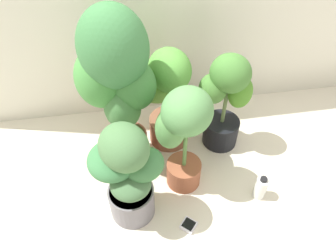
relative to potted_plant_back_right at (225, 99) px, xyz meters
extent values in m
plane|color=silver|center=(-0.32, -0.39, -0.40)|extent=(8.00, 8.00, 0.00)
cylinder|color=black|center=(0.00, 0.00, -0.30)|extent=(0.25, 0.25, 0.20)
cylinder|color=#463725|center=(0.00, 0.00, -0.21)|extent=(0.23, 0.23, 0.02)
cylinder|color=#5F7644|center=(0.00, 0.00, 0.03)|extent=(0.03, 0.03, 0.45)
ellipsoid|color=#477E36|center=(0.00, 0.00, 0.20)|extent=(0.34, 0.33, 0.25)
ellipsoid|color=#487D35|center=(-0.09, 0.02, 0.08)|extent=(0.23, 0.23, 0.20)
ellipsoid|color=#4C8A29|center=(0.08, -0.02, 0.06)|extent=(0.22, 0.21, 0.22)
cylinder|color=#9A4E3B|center=(-0.66, -0.05, -0.29)|extent=(0.28, 0.28, 0.22)
cylinder|color=#3F371F|center=(-0.66, -0.05, -0.19)|extent=(0.26, 0.26, 0.02)
cylinder|color=#5D733C|center=(-0.66, -0.05, 0.19)|extent=(0.02, 0.02, 0.73)
ellipsoid|color=#3E7C44|center=(-0.66, -0.05, 0.46)|extent=(0.51, 0.50, 0.45)
ellipsoid|color=#499243|center=(-0.75, -0.03, 0.27)|extent=(0.35, 0.35, 0.37)
ellipsoid|color=#3F7E3C|center=(-0.58, -0.07, 0.24)|extent=(0.36, 0.37, 0.31)
ellipsoid|color=#487F44|center=(-0.65, -0.10, 0.11)|extent=(0.27, 0.28, 0.29)
cylinder|color=#9A5236|center=(-0.32, -0.30, -0.31)|extent=(0.22, 0.22, 0.17)
cylinder|color=#433520|center=(-0.32, -0.30, -0.24)|extent=(0.20, 0.20, 0.02)
cylinder|color=#578443|center=(-0.32, -0.30, 0.02)|extent=(0.02, 0.02, 0.50)
ellipsoid|color=#5A9453|center=(-0.32, -0.30, 0.21)|extent=(0.39, 0.39, 0.26)
ellipsoid|color=#5D9550|center=(-0.41, -0.28, 0.08)|extent=(0.22, 0.23, 0.26)
cylinder|color=brown|center=(-0.35, 0.08, -0.30)|extent=(0.28, 0.28, 0.20)
cylinder|color=#3D341F|center=(-0.35, 0.08, -0.21)|extent=(0.26, 0.26, 0.02)
cylinder|color=#577B45|center=(-0.35, 0.08, 0.03)|extent=(0.02, 0.02, 0.46)
ellipsoid|color=#579E3E|center=(-0.35, 0.08, 0.20)|extent=(0.30, 0.34, 0.27)
ellipsoid|color=#588833|center=(-0.42, 0.10, 0.09)|extent=(0.33, 0.30, 0.22)
cylinder|color=slate|center=(-0.66, -0.46, -0.29)|extent=(0.26, 0.26, 0.21)
cylinder|color=#422F18|center=(-0.66, -0.46, -0.20)|extent=(0.24, 0.24, 0.02)
cylinder|color=olive|center=(-0.66, -0.46, 0.02)|extent=(0.02, 0.02, 0.42)
ellipsoid|color=#4B7846|center=(-0.66, -0.46, 0.18)|extent=(0.34, 0.35, 0.23)
ellipsoid|color=#3E7D48|center=(-0.72, -0.44, 0.07)|extent=(0.31, 0.31, 0.15)
ellipsoid|color=#3E7842|center=(-0.57, -0.48, 0.05)|extent=(0.28, 0.27, 0.15)
ellipsoid|color=#466E44|center=(-0.65, -0.54, -0.02)|extent=(0.26, 0.26, 0.12)
cube|color=white|center=(-0.35, -0.62, -0.39)|extent=(0.11, 0.11, 0.02)
cube|color=black|center=(-0.35, -0.62, -0.37)|extent=(0.09, 0.09, 0.00)
cylinder|color=white|center=(0.12, -0.49, -0.32)|extent=(0.07, 0.07, 0.16)
cylinder|color=black|center=(0.12, -0.49, -0.23)|extent=(0.04, 0.04, 0.02)
camera|label=1|loc=(-0.61, -1.45, 1.29)|focal=33.16mm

